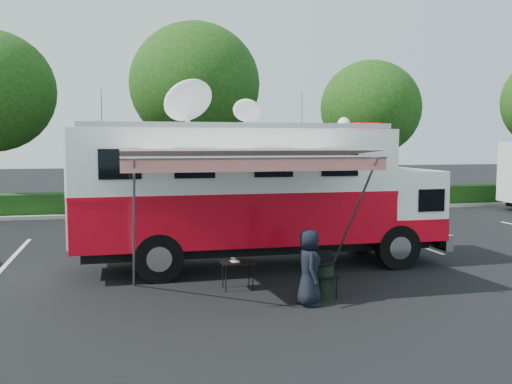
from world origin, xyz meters
TOP-DOWN VIEW (x-y plane):
  - ground_plane at (0.00, 0.00)m, footprint 120.00×120.00m
  - back_border at (1.14, 12.90)m, footprint 60.00×6.14m
  - stall_lines at (-0.50, 3.00)m, footprint 24.12×5.50m
  - command_truck at (-0.08, -0.00)m, footprint 9.48×2.61m
  - awning at (-0.93, -2.71)m, footprint 5.17×2.67m
  - person at (0.08, -3.69)m, footprint 0.60×0.81m
  - folding_table at (-1.05, -2.16)m, footprint 0.74×0.54m
  - folding_chair at (0.60, -3.12)m, footprint 0.45×0.47m
  - trash_bin at (0.55, -3.20)m, footprint 0.48×0.48m

SIDE VIEW (x-z plane):
  - ground_plane at x=0.00m, z-range 0.00..0.00m
  - person at x=0.08m, z-range -0.76..0.76m
  - stall_lines at x=-0.50m, z-range 0.00..0.01m
  - trash_bin at x=0.55m, z-range 0.00..0.73m
  - folding_chair at x=0.60m, z-range 0.09..1.03m
  - folding_table at x=-1.05m, z-range 0.26..0.88m
  - command_truck at x=-0.08m, z-range -0.33..4.22m
  - awning at x=-0.93m, z-range 1.37..4.49m
  - back_border at x=1.14m, z-range 0.57..9.44m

